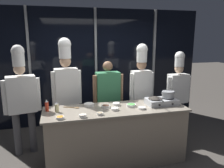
# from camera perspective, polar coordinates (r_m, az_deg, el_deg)

# --- Properties ---
(ground_plane) EXTENTS (24.00, 24.00, 0.00)m
(ground_plane) POSITION_cam_1_polar(r_m,az_deg,el_deg) (3.96, 0.94, -19.14)
(ground_plane) COLOR #47423D
(window_wall_back) EXTENTS (5.19, 0.09, 2.70)m
(window_wall_back) POSITION_cam_1_polar(r_m,az_deg,el_deg) (5.22, -4.28, 4.40)
(window_wall_back) COLOR black
(window_wall_back) RESTS_ON ground_plane
(demo_counter) EXTENTS (2.31, 0.74, 0.93)m
(demo_counter) POSITION_cam_1_polar(r_m,az_deg,el_deg) (3.74, 0.96, -13.06)
(demo_counter) COLOR gray
(demo_counter) RESTS_ON ground_plane
(portable_stove) EXTENTS (0.51, 0.34, 0.11)m
(portable_stove) POSITION_cam_1_polar(r_m,az_deg,el_deg) (3.84, 12.78, -4.45)
(portable_stove) COLOR #B2B5BA
(portable_stove) RESTS_ON demo_counter
(frying_pan) EXTENTS (0.24, 0.41, 0.05)m
(frying_pan) POSITION_cam_1_polar(r_m,az_deg,el_deg) (3.76, 11.26, -3.46)
(frying_pan) COLOR #38332D
(frying_pan) RESTS_ON portable_stove
(stock_pot) EXTENTS (0.23, 0.20, 0.12)m
(stock_pot) POSITION_cam_1_polar(r_m,az_deg,el_deg) (3.86, 14.43, -2.60)
(stock_pot) COLOR #93969B
(stock_pot) RESTS_ON portable_stove
(squeeze_bottle_oil) EXTENTS (0.06, 0.06, 0.16)m
(squeeze_bottle_oil) POSITION_cam_1_polar(r_m,az_deg,el_deg) (3.48, -14.23, -5.89)
(squeeze_bottle_oil) COLOR beige
(squeeze_bottle_oil) RESTS_ON demo_counter
(squeeze_bottle_chili) EXTENTS (0.05, 0.05, 0.19)m
(squeeze_bottle_chili) POSITION_cam_1_polar(r_m,az_deg,el_deg) (3.56, -16.67, -5.41)
(squeeze_bottle_chili) COLOR red
(squeeze_bottle_chili) RESTS_ON demo_counter
(prep_bowl_chicken) EXTENTS (0.11, 0.11, 0.04)m
(prep_bowl_chicken) POSITION_cam_1_polar(r_m,az_deg,el_deg) (3.20, -7.67, -8.18)
(prep_bowl_chicken) COLOR white
(prep_bowl_chicken) RESTS_ON demo_counter
(prep_bowl_onion) EXTENTS (0.13, 0.13, 0.03)m
(prep_bowl_onion) POSITION_cam_1_polar(r_m,az_deg,el_deg) (3.55, 7.81, -6.18)
(prep_bowl_onion) COLOR white
(prep_bowl_onion) RESTS_ON demo_counter
(prep_bowl_mushrooms) EXTENTS (0.10, 0.10, 0.04)m
(prep_bowl_mushrooms) POSITION_cam_1_polar(r_m,az_deg,el_deg) (3.27, -3.15, -7.69)
(prep_bowl_mushrooms) COLOR white
(prep_bowl_mushrooms) RESTS_ON demo_counter
(prep_bowl_scallions) EXTENTS (0.16, 0.16, 0.04)m
(prep_bowl_scallions) POSITION_cam_1_polar(r_m,az_deg,el_deg) (3.66, 5.03, -5.50)
(prep_bowl_scallions) COLOR white
(prep_bowl_scallions) RESTS_ON demo_counter
(prep_bowl_garlic) EXTENTS (0.13, 0.13, 0.05)m
(prep_bowl_garlic) POSITION_cam_1_polar(r_m,az_deg,el_deg) (3.70, 1.12, -5.21)
(prep_bowl_garlic) COLOR white
(prep_bowl_garlic) RESTS_ON demo_counter
(prep_bowl_rice) EXTENTS (0.17, 0.17, 0.05)m
(prep_bowl_rice) POSITION_cam_1_polar(r_m,az_deg,el_deg) (3.68, -5.99, -5.35)
(prep_bowl_rice) COLOR white
(prep_bowl_rice) RESTS_ON demo_counter
(prep_bowl_carrots) EXTENTS (0.12, 0.12, 0.04)m
(prep_bowl_carrots) POSITION_cam_1_polar(r_m,az_deg,el_deg) (3.20, -13.42, -8.51)
(prep_bowl_carrots) COLOR white
(prep_bowl_carrots) RESTS_ON demo_counter
(prep_bowl_soy_glaze) EXTENTS (0.15, 0.15, 0.04)m
(prep_bowl_soy_glaze) POSITION_cam_1_polar(r_m,az_deg,el_deg) (3.60, -1.62, -5.80)
(prep_bowl_soy_glaze) COLOR white
(prep_bowl_soy_glaze) RESTS_ON demo_counter
(prep_bowl_bean_sprouts) EXTENTS (0.12, 0.12, 0.04)m
(prep_bowl_bean_sprouts) POSITION_cam_1_polar(r_m,az_deg,el_deg) (3.47, 0.71, -6.48)
(prep_bowl_bean_sprouts) COLOR white
(prep_bowl_bean_sprouts) RESTS_ON demo_counter
(serving_spoon_slotted) EXTENTS (0.26, 0.15, 0.02)m
(serving_spoon_slotted) POSITION_cam_1_polar(r_m,az_deg,el_deg) (3.63, -9.71, -6.07)
(serving_spoon_slotted) COLOR olive
(serving_spoon_slotted) RESTS_ON demo_counter
(chef_head) EXTENTS (0.60, 0.33, 1.93)m
(chef_head) POSITION_cam_1_polar(r_m,az_deg,el_deg) (4.05, -22.54, -2.58)
(chef_head) COLOR #4C4C51
(chef_head) RESTS_ON ground_plane
(chef_sous) EXTENTS (0.53, 0.25, 2.05)m
(chef_sous) POSITION_cam_1_polar(r_m,az_deg,el_deg) (4.05, -11.83, -0.08)
(chef_sous) COLOR #4C4C51
(chef_sous) RESTS_ON ground_plane
(person_guest) EXTENTS (0.59, 0.24, 1.62)m
(person_guest) POSITION_cam_1_polar(r_m,az_deg,el_deg) (4.20, -1.09, -2.77)
(person_guest) COLOR #2D3856
(person_guest) RESTS_ON ground_plane
(chef_line) EXTENTS (0.49, 0.22, 1.94)m
(chef_line) POSITION_cam_1_polar(r_m,az_deg,el_deg) (4.29, 7.61, -0.04)
(chef_line) COLOR #4C4C51
(chef_line) RESTS_ON ground_plane
(chef_pastry) EXTENTS (0.53, 0.22, 1.78)m
(chef_pastry) POSITION_cam_1_polar(r_m,az_deg,el_deg) (4.67, 16.82, -1.06)
(chef_pastry) COLOR #4C4C51
(chef_pastry) RESTS_ON ground_plane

